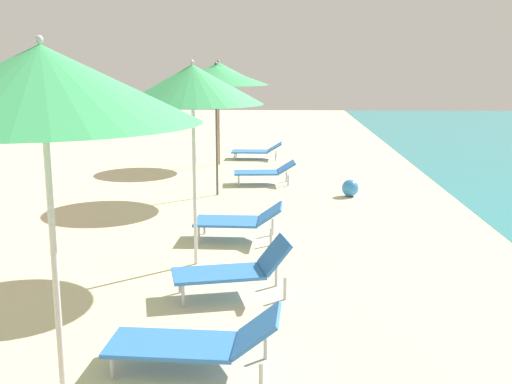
# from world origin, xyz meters

# --- Properties ---
(umbrella_fourth) EXTENTS (2.25, 2.25, 2.97)m
(umbrella_fourth) POSITION_xyz_m (-0.58, 12.77, 2.63)
(umbrella_fourth) COLOR silver
(umbrella_fourth) RESTS_ON ground
(lounger_fourth_shoreside) EXTENTS (1.62, 0.69, 0.58)m
(lounger_fourth_shoreside) POSITION_xyz_m (0.34, 13.71, 0.28)
(lounger_fourth_shoreside) COLOR blue
(lounger_fourth_shoreside) RESTS_ON ground
(umbrella_fifth) EXTENTS (1.89, 1.89, 2.81)m
(umbrella_fifth) POSITION_xyz_m (-0.08, 16.73, 2.49)
(umbrella_fifth) COLOR silver
(umbrella_fifth) RESTS_ON ground
(lounger_fifth_shoreside) EXTENTS (1.41, 0.72, 0.58)m
(lounger_fifth_shoreside) POSITION_xyz_m (0.46, 17.98, 0.33)
(lounger_fifth_shoreside) COLOR blue
(lounger_fifth_shoreside) RESTS_ON ground
(lounger_fifth_inland) EXTENTS (1.49, 0.88, 0.69)m
(lounger_fifth_inland) POSITION_xyz_m (0.56, 15.54, 0.35)
(lounger_fifth_inland) COLOR blue
(lounger_fifth_inland) RESTS_ON ground
(umbrella_sixth) EXTENTS (2.16, 2.16, 2.77)m
(umbrella_sixth) POSITION_xyz_m (-0.24, 21.33, 2.51)
(umbrella_sixth) COLOR #4C4C51
(umbrella_sixth) RESTS_ON ground
(lounger_sixth_shoreside) EXTENTS (1.45, 0.70, 0.53)m
(lounger_sixth_shoreside) POSITION_xyz_m (0.74, 22.58, 0.30)
(lounger_sixth_shoreside) COLOR blue
(lounger_sixth_shoreside) RESTS_ON ground
(umbrella_farthest) EXTENTS (2.08, 2.08, 2.83)m
(umbrella_farthest) POSITION_xyz_m (-0.60, 25.34, 2.50)
(umbrella_farthest) COLOR olive
(umbrella_farthest) RESTS_ON ground
(lounger_farthest_shoreside) EXTENTS (1.47, 0.67, 0.49)m
(lounger_farthest_shoreside) POSITION_xyz_m (0.42, 26.36, 0.25)
(lounger_farthest_shoreside) COLOR blue
(lounger_farthest_shoreside) RESTS_ON ground
(beach_ball) EXTENTS (0.36, 0.36, 0.36)m
(beach_ball) POSITION_xyz_m (2.57, 21.32, 0.18)
(beach_ball) COLOR #338CD8
(beach_ball) RESTS_ON ground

